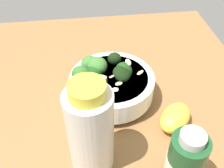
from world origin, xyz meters
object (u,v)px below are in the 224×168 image
Objects in this scene: bowl_of_broccoli at (110,83)px; bottle_short at (184,163)px; lemon_wedge at (175,118)px; bottle_tall at (90,130)px.

bowl_of_broccoli is 1.38× the size of bottle_short.
bowl_of_broccoli is 22.29cm from bottle_short.
lemon_wedge is 12.59cm from bottle_short.
lemon_wedge is at bearing 141.54° from bowl_of_broccoli.
bowl_of_broccoli reaches higher than lemon_wedge.
bowl_of_broccoli is 2.25× the size of lemon_wedge.
lemon_wedge is 18.31cm from bottle_tall.
bowl_of_broccoli is at bearing -38.46° from lemon_wedge.
bottle_short is (-13.27, 5.93, -2.55)cm from bottle_tall.
bottle_short reaches higher than lemon_wedge.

